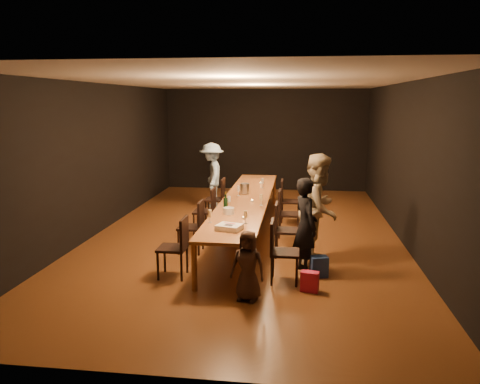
# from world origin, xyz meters

# --- Properties ---
(ground) EXTENTS (10.00, 10.00, 0.00)m
(ground) POSITION_xyz_m (0.00, 0.00, 0.00)
(ground) COLOR #452111
(ground) RESTS_ON ground
(room_shell) EXTENTS (6.04, 10.04, 3.02)m
(room_shell) POSITION_xyz_m (0.00, 0.00, 2.08)
(room_shell) COLOR black
(room_shell) RESTS_ON ground
(table) EXTENTS (0.90, 6.00, 0.75)m
(table) POSITION_xyz_m (0.00, 0.00, 0.70)
(table) COLOR brown
(table) RESTS_ON ground
(chair_right_0) EXTENTS (0.42, 0.42, 0.93)m
(chair_right_0) POSITION_xyz_m (0.85, -2.40, 0.47)
(chair_right_0) COLOR black
(chair_right_0) RESTS_ON ground
(chair_right_1) EXTENTS (0.42, 0.42, 0.93)m
(chair_right_1) POSITION_xyz_m (0.85, -1.20, 0.47)
(chair_right_1) COLOR black
(chair_right_1) RESTS_ON ground
(chair_right_2) EXTENTS (0.42, 0.42, 0.93)m
(chair_right_2) POSITION_xyz_m (0.85, 0.00, 0.47)
(chair_right_2) COLOR black
(chair_right_2) RESTS_ON ground
(chair_right_3) EXTENTS (0.42, 0.42, 0.93)m
(chair_right_3) POSITION_xyz_m (0.85, 1.20, 0.47)
(chair_right_3) COLOR black
(chair_right_3) RESTS_ON ground
(chair_left_0) EXTENTS (0.42, 0.42, 0.93)m
(chair_left_0) POSITION_xyz_m (-0.85, -2.40, 0.47)
(chair_left_0) COLOR black
(chair_left_0) RESTS_ON ground
(chair_left_1) EXTENTS (0.42, 0.42, 0.93)m
(chair_left_1) POSITION_xyz_m (-0.85, -1.20, 0.47)
(chair_left_1) COLOR black
(chair_left_1) RESTS_ON ground
(chair_left_2) EXTENTS (0.42, 0.42, 0.93)m
(chair_left_2) POSITION_xyz_m (-0.85, 0.00, 0.47)
(chair_left_2) COLOR black
(chair_left_2) RESTS_ON ground
(chair_left_3) EXTENTS (0.42, 0.42, 0.93)m
(chair_left_3) POSITION_xyz_m (-0.85, 1.20, 0.47)
(chair_left_3) COLOR black
(chair_left_3) RESTS_ON ground
(woman_birthday) EXTENTS (0.54, 0.64, 1.50)m
(woman_birthday) POSITION_xyz_m (1.15, -1.95, 0.75)
(woman_birthday) COLOR black
(woman_birthday) RESTS_ON ground
(woman_tan) EXTENTS (0.97, 1.08, 1.81)m
(woman_tan) POSITION_xyz_m (1.37, -1.41, 0.91)
(woman_tan) COLOR #C7B695
(woman_tan) RESTS_ON ground
(man_blue) EXTENTS (0.83, 1.16, 1.62)m
(man_blue) POSITION_xyz_m (-1.15, 2.43, 0.81)
(man_blue) COLOR #98C0EB
(man_blue) RESTS_ON ground
(child) EXTENTS (0.52, 0.39, 0.96)m
(child) POSITION_xyz_m (0.38, -3.09, 0.48)
(child) COLOR #402C23
(child) RESTS_ON ground
(gift_bag_red) EXTENTS (0.27, 0.18, 0.29)m
(gift_bag_red) POSITION_xyz_m (1.22, -2.72, 0.15)
(gift_bag_red) COLOR #C01C47
(gift_bag_red) RESTS_ON ground
(gift_bag_blue) EXTENTS (0.29, 0.23, 0.32)m
(gift_bag_blue) POSITION_xyz_m (1.37, -2.13, 0.16)
(gift_bag_blue) COLOR #224196
(gift_bag_blue) RESTS_ON ground
(birthday_cake) EXTENTS (0.42, 0.37, 0.08)m
(birthday_cake) POSITION_xyz_m (0.01, -2.34, 0.79)
(birthday_cake) COLOR white
(birthday_cake) RESTS_ON table
(plate_stack) EXTENTS (0.21, 0.21, 0.11)m
(plate_stack) POSITION_xyz_m (-0.15, -1.34, 0.80)
(plate_stack) COLOR white
(plate_stack) RESTS_ON table
(champagne_bottle) EXTENTS (0.08, 0.08, 0.33)m
(champagne_bottle) POSITION_xyz_m (-0.24, -1.07, 0.91)
(champagne_bottle) COLOR black
(champagne_bottle) RESTS_ON table
(ice_bucket) EXTENTS (0.24, 0.24, 0.21)m
(ice_bucket) POSITION_xyz_m (-0.09, 0.49, 0.85)
(ice_bucket) COLOR silver
(ice_bucket) RESTS_ON table
(wineglass_0) EXTENTS (0.06, 0.06, 0.21)m
(wineglass_0) POSITION_xyz_m (-0.35, -1.95, 0.85)
(wineglass_0) COLOR beige
(wineglass_0) RESTS_ON table
(wineglass_1) EXTENTS (0.06, 0.06, 0.21)m
(wineglass_1) POSITION_xyz_m (0.21, -1.94, 0.85)
(wineglass_1) COLOR beige
(wineglass_1) RESTS_ON table
(wineglass_2) EXTENTS (0.06, 0.06, 0.21)m
(wineglass_2) POSITION_xyz_m (-0.22, -0.83, 0.85)
(wineglass_2) COLOR silver
(wineglass_2) RESTS_ON table
(wineglass_3) EXTENTS (0.06, 0.06, 0.21)m
(wineglass_3) POSITION_xyz_m (0.35, -0.60, 0.85)
(wineglass_3) COLOR beige
(wineglass_3) RESTS_ON table
(wineglass_4) EXTENTS (0.06, 0.06, 0.21)m
(wineglass_4) POSITION_xyz_m (-0.18, 0.22, 0.85)
(wineglass_4) COLOR silver
(wineglass_4) RESTS_ON table
(wineglass_5) EXTENTS (0.06, 0.06, 0.21)m
(wineglass_5) POSITION_xyz_m (0.23, 1.16, 0.85)
(wineglass_5) COLOR silver
(wineglass_5) RESTS_ON table
(tealight_near) EXTENTS (0.05, 0.05, 0.03)m
(tealight_near) POSITION_xyz_m (0.15, -1.65, 0.77)
(tealight_near) COLOR #B2B7B2
(tealight_near) RESTS_ON table
(tealight_mid) EXTENTS (0.05, 0.05, 0.03)m
(tealight_mid) POSITION_xyz_m (0.15, -0.30, 0.77)
(tealight_mid) COLOR #B2B7B2
(tealight_mid) RESTS_ON table
(tealight_far) EXTENTS (0.05, 0.05, 0.03)m
(tealight_far) POSITION_xyz_m (0.15, 1.66, 0.77)
(tealight_far) COLOR #B2B7B2
(tealight_far) RESTS_ON table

